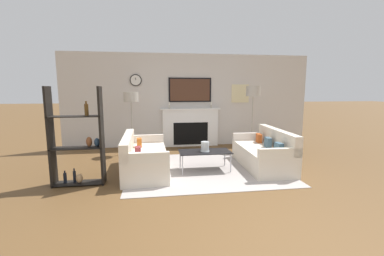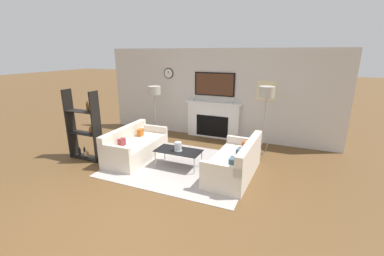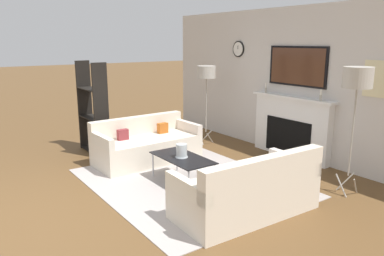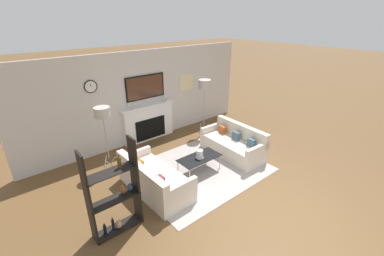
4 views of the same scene
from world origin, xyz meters
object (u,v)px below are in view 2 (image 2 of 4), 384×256
object	(u,v)px
floor_lamp_left	(154,91)
floor_lamp_right	(267,93)
couch_right	(235,163)
couch_left	(135,147)
hurricane_candle	(178,147)
coffee_table	(178,151)
shelf_unit	(84,129)

from	to	relation	value
floor_lamp_left	floor_lamp_right	distance (m)	3.27
couch_right	couch_left	bearing A→B (deg)	179.98
floor_lamp_left	hurricane_candle	bearing A→B (deg)	-46.42
coffee_table	shelf_unit	distance (m)	2.42
couch_right	floor_lamp_right	bearing A→B (deg)	78.16
shelf_unit	floor_lamp_right	bearing A→B (deg)	27.91
couch_left	coffee_table	size ratio (longest dim) A/B	1.73
couch_left	floor_lamp_right	xyz separation A→B (m)	(2.92, 1.60, 1.32)
coffee_table	shelf_unit	xyz separation A→B (m)	(-2.34, -0.45, 0.39)
couch_left	shelf_unit	bearing A→B (deg)	-154.05
hurricane_candle	shelf_unit	world-z (taller)	shelf_unit
hurricane_candle	floor_lamp_left	bearing A→B (deg)	133.58
couch_left	hurricane_candle	size ratio (longest dim) A/B	9.00
coffee_table	hurricane_candle	xyz separation A→B (m)	(0.00, -0.01, 0.12)
couch_right	hurricane_candle	xyz separation A→B (m)	(-1.33, -0.09, 0.21)
couch_right	coffee_table	distance (m)	1.34
floor_lamp_right	shelf_unit	world-z (taller)	floor_lamp_right
floor_lamp_left	floor_lamp_right	size ratio (longest dim) A/B	0.91
hurricane_candle	shelf_unit	bearing A→B (deg)	-169.33
coffee_table	floor_lamp_left	size ratio (longest dim) A/B	0.66
coffee_table	hurricane_candle	distance (m)	0.12
couch_left	hurricane_candle	bearing A→B (deg)	-3.94
couch_left	coffee_table	xyz separation A→B (m)	(1.26, -0.07, 0.10)
coffee_table	couch_right	bearing A→B (deg)	3.14
couch_right	floor_lamp_left	distance (m)	3.54
couch_left	floor_lamp_right	world-z (taller)	floor_lamp_right
couch_right	floor_lamp_left	world-z (taller)	floor_lamp_left
coffee_table	shelf_unit	size ratio (longest dim) A/B	0.61
coffee_table	floor_lamp_right	bearing A→B (deg)	45.06
couch_right	floor_lamp_right	size ratio (longest dim) A/B	1.03
couch_left	floor_lamp_left	bearing A→B (deg)	102.13
coffee_table	floor_lamp_left	distance (m)	2.55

